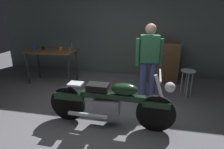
# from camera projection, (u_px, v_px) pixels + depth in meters

# --- Properties ---
(ground_plane) EXTENTS (12.00, 12.00, 0.00)m
(ground_plane) POSITION_uv_depth(u_px,v_px,m) (102.00, 119.00, 3.50)
(ground_plane) COLOR slate
(back_wall) EXTENTS (8.00, 0.12, 3.10)m
(back_wall) POSITION_uv_depth(u_px,v_px,m) (124.00, 23.00, 5.60)
(back_wall) COLOR #56605B
(back_wall) RESTS_ON ground_plane
(workbench) EXTENTS (1.30, 0.64, 0.90)m
(workbench) POSITION_uv_depth(u_px,v_px,m) (51.00, 55.00, 5.07)
(workbench) COLOR brown
(workbench) RESTS_ON ground_plane
(motorcycle) EXTENTS (2.19, 0.60, 1.00)m
(motorcycle) POSITION_uv_depth(u_px,v_px,m) (110.00, 102.00, 3.21)
(motorcycle) COLOR black
(motorcycle) RESTS_ON ground_plane
(person_standing) EXTENTS (0.57, 0.27, 1.67)m
(person_standing) POSITION_uv_depth(u_px,v_px,m) (149.00, 60.00, 3.99)
(person_standing) COLOR #51579D
(person_standing) RESTS_ON ground_plane
(shop_stool) EXTENTS (0.32, 0.32, 0.64)m
(shop_stool) POSITION_uv_depth(u_px,v_px,m) (187.00, 76.00, 4.29)
(shop_stool) COLOR #B2B2B7
(shop_stool) RESTS_ON ground_plane
(wooden_dresser) EXTENTS (0.80, 0.47, 1.10)m
(wooden_dresser) POSITION_uv_depth(u_px,v_px,m) (163.00, 62.00, 5.24)
(wooden_dresser) COLOR brown
(wooden_dresser) RESTS_ON ground_plane
(mug_blue_enamel) EXTENTS (0.12, 0.08, 0.11)m
(mug_blue_enamel) POSITION_uv_depth(u_px,v_px,m) (34.00, 47.00, 5.13)
(mug_blue_enamel) COLOR #2D51AD
(mug_blue_enamel) RESTS_ON workbench
(mug_black_matte) EXTENTS (0.11, 0.08, 0.09)m
(mug_black_matte) POSITION_uv_depth(u_px,v_px,m) (43.00, 48.00, 5.12)
(mug_black_matte) COLOR black
(mug_black_matte) RESTS_ON workbench
(mug_brown_stoneware) EXTENTS (0.10, 0.07, 0.09)m
(mug_brown_stoneware) POSITION_uv_depth(u_px,v_px,m) (69.00, 49.00, 4.95)
(mug_brown_stoneware) COLOR brown
(mug_brown_stoneware) RESTS_ON workbench
(mug_orange_travel) EXTENTS (0.10, 0.07, 0.09)m
(mug_orange_travel) POSITION_uv_depth(u_px,v_px,m) (60.00, 49.00, 5.06)
(mug_orange_travel) COLOR orange
(mug_orange_travel) RESTS_ON workbench
(bottle) EXTENTS (0.06, 0.06, 0.24)m
(bottle) POSITION_uv_depth(u_px,v_px,m) (71.00, 47.00, 5.04)
(bottle) COLOR #3F4C59
(bottle) RESTS_ON workbench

